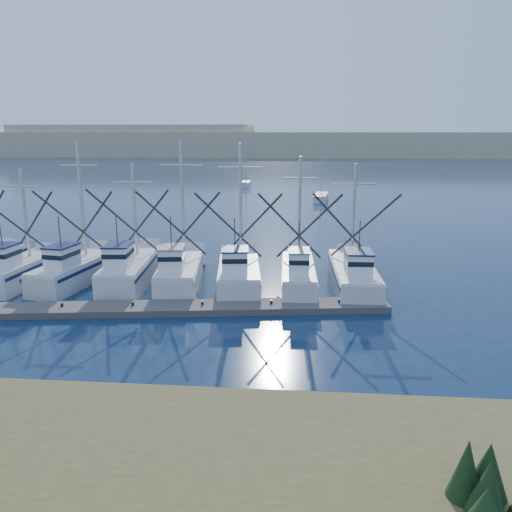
{
  "coord_description": "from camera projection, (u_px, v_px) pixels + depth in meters",
  "views": [
    {
      "loc": [
        1.69,
        -20.15,
        10.1
      ],
      "look_at": [
        -0.69,
        8.0,
        3.06
      ],
      "focal_mm": 35.0,
      "sensor_mm": 36.0,
      "label": 1
    }
  ],
  "objects": [
    {
      "name": "floating_dock",
      "position": [
        133.0,
        309.0,
        28.72
      ],
      "size": [
        29.67,
        5.85,
        0.4
      ],
      "primitive_type": "cube",
      "rotation": [
        0.0,
        0.0,
        0.13
      ],
      "color": "#57544E",
      "rests_on": "ground"
    },
    {
      "name": "dune_ridge",
      "position": [
        295.0,
        144.0,
        223.9
      ],
      "size": [
        360.0,
        60.0,
        10.0
      ],
      "primitive_type": "cube",
      "color": "tan",
      "rests_on": "ground"
    },
    {
      "name": "trawler_fleet",
      "position": [
        156.0,
        271.0,
        33.5
      ],
      "size": [
        29.31,
        9.11,
        9.55
      ],
      "color": "silver",
      "rests_on": "ground"
    },
    {
      "name": "sailboat_near",
      "position": [
        321.0,
        198.0,
        75.19
      ],
      "size": [
        2.56,
        6.95,
        8.1
      ],
      "rotation": [
        0.0,
        0.0,
        -0.12
      ],
      "color": "silver",
      "rests_on": "ground"
    },
    {
      "name": "ground",
      "position": [
        256.0,
        367.0,
        22.07
      ],
      "size": [
        500.0,
        500.0,
        0.0
      ],
      "primitive_type": "plane",
      "color": "#0D243A",
      "rests_on": "ground"
    },
    {
      "name": "sailboat_far",
      "position": [
        246.0,
        184.0,
        94.33
      ],
      "size": [
        1.66,
        5.22,
        8.1
      ],
      "rotation": [
        0.0,
        0.0,
        0.02
      ],
      "color": "silver",
      "rests_on": "ground"
    }
  ]
}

